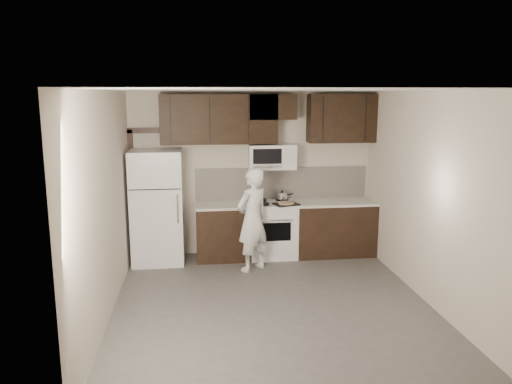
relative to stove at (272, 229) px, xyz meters
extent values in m
plane|color=#4C4947|center=(-0.30, -1.94, -0.46)|extent=(4.50, 4.50, 0.00)
plane|color=beige|center=(-0.30, 0.31, 0.89)|extent=(4.00, 0.00, 4.00)
plane|color=white|center=(-0.30, -1.94, 2.24)|extent=(4.50, 4.50, 0.00)
cube|color=black|center=(-0.81, 0.00, -0.03)|extent=(0.87, 0.62, 0.87)
cube|color=black|center=(1.04, 0.00, -0.03)|extent=(1.32, 0.62, 0.87)
cube|color=white|center=(-0.81, 0.00, 0.43)|extent=(0.87, 0.64, 0.04)
cube|color=white|center=(1.04, 0.00, 0.43)|extent=(1.32, 0.64, 0.04)
cube|color=silver|center=(0.00, 0.00, -0.02)|extent=(0.76, 0.62, 0.89)
cube|color=silver|center=(0.00, 0.00, 0.44)|extent=(0.76, 0.62, 0.02)
cube|color=black|center=(0.00, -0.30, 0.04)|extent=(0.50, 0.01, 0.30)
cylinder|color=silver|center=(0.00, -0.34, 0.24)|extent=(0.55, 0.02, 0.02)
cylinder|color=black|center=(-0.18, -0.15, 0.46)|extent=(0.20, 0.20, 0.03)
cylinder|color=black|center=(0.18, -0.15, 0.46)|extent=(0.20, 0.20, 0.03)
cylinder|color=black|center=(-0.18, 0.15, 0.46)|extent=(0.20, 0.20, 0.03)
cylinder|color=black|center=(0.18, 0.15, 0.46)|extent=(0.20, 0.20, 0.03)
cube|color=silver|center=(0.20, 0.30, 0.72)|extent=(2.90, 0.02, 0.54)
cube|color=black|center=(-0.85, 0.14, 1.80)|extent=(1.85, 0.35, 0.78)
cube|color=black|center=(1.15, 0.14, 1.80)|extent=(1.10, 0.35, 0.78)
cube|color=black|center=(0.00, 0.14, 1.99)|extent=(0.76, 0.35, 0.40)
cube|color=silver|center=(0.00, 0.12, 1.19)|extent=(0.76, 0.38, 0.40)
cube|color=black|center=(-0.10, -0.07, 1.22)|extent=(0.46, 0.01, 0.24)
cube|color=silver|center=(0.26, -0.07, 1.22)|extent=(0.18, 0.01, 0.24)
cylinder|color=silver|center=(-0.10, -0.10, 1.06)|extent=(0.46, 0.02, 0.02)
cube|color=silver|center=(-1.85, -0.05, 0.44)|extent=(0.80, 0.72, 1.80)
cube|color=black|center=(-1.85, -0.41, 0.79)|extent=(0.77, 0.01, 0.02)
cylinder|color=silver|center=(-1.52, -0.44, 0.49)|extent=(0.03, 0.03, 0.45)
cube|color=black|center=(-2.26, 0.27, 0.59)|extent=(0.08, 0.08, 2.10)
cube|color=black|center=(-2.05, 0.27, 1.62)|extent=(0.50, 0.08, 0.08)
cylinder|color=silver|center=(0.18, 0.15, 0.52)|extent=(0.18, 0.18, 0.14)
sphere|color=black|center=(0.18, 0.15, 0.60)|extent=(0.04, 0.04, 0.04)
cylinder|color=black|center=(0.31, 0.20, 0.54)|extent=(0.16, 0.08, 0.02)
cube|color=black|center=(0.19, -0.18, 0.46)|extent=(0.44, 0.38, 0.02)
cylinder|color=tan|center=(0.19, -0.18, 0.48)|extent=(0.32, 0.32, 0.02)
imported|color=silver|center=(-0.40, -0.61, 0.33)|extent=(0.69, 0.65, 1.58)
camera|label=1|loc=(-1.23, -7.86, 2.19)|focal=35.00mm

